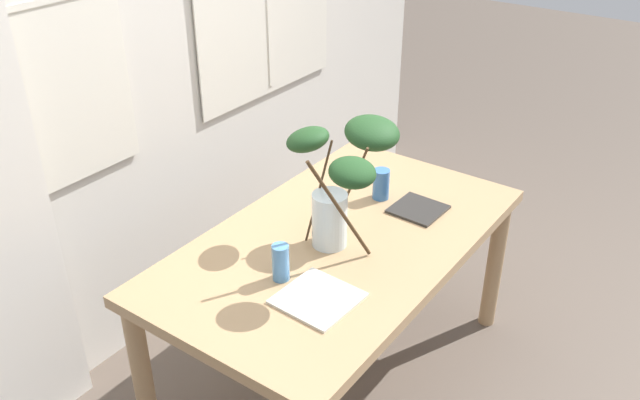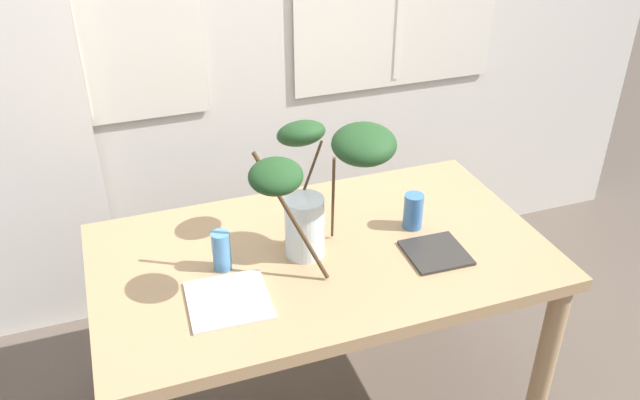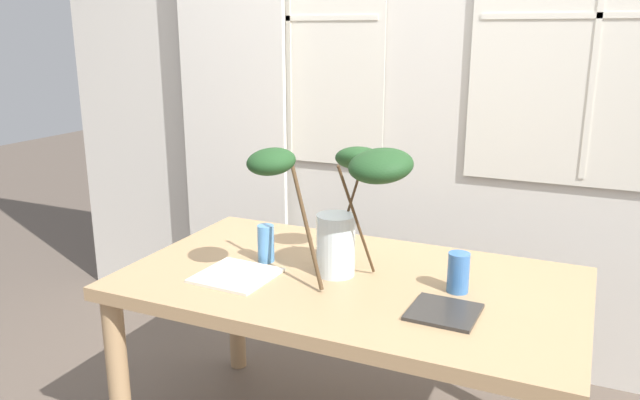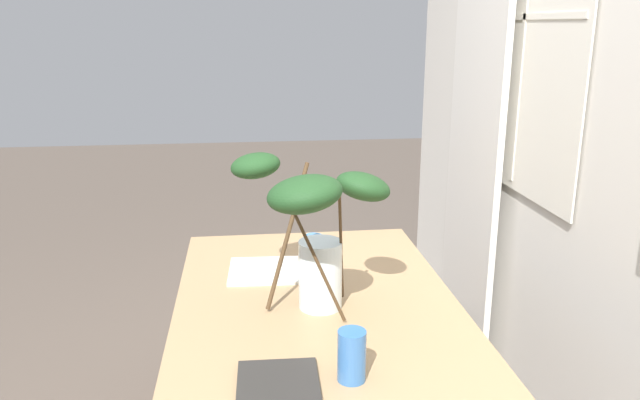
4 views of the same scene
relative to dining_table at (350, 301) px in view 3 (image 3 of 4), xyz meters
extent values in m
cube|color=beige|center=(0.00, 0.98, 0.72)|extent=(4.25, 0.12, 2.73)
cube|color=white|center=(-0.70, 0.91, 0.99)|extent=(0.93, 0.01, 1.34)
cube|color=silver|center=(-0.70, 0.91, 0.99)|extent=(1.00, 0.01, 1.41)
cube|color=silver|center=(-0.70, 0.91, 0.99)|extent=(0.02, 0.01, 1.34)
cube|color=silver|center=(-0.70, 0.91, 0.99)|extent=(0.93, 0.01, 0.02)
cube|color=white|center=(0.70, 0.91, 0.99)|extent=(0.93, 0.01, 1.34)
cube|color=silver|center=(0.70, 0.91, 0.99)|extent=(1.00, 0.01, 1.41)
cube|color=silver|center=(0.70, 0.91, 0.99)|extent=(0.02, 0.01, 1.34)
cube|color=silver|center=(0.70, 0.91, 0.99)|extent=(0.93, 0.01, 0.02)
cube|color=silver|center=(-1.00, 0.85, 0.52)|extent=(0.61, 0.03, 2.32)
cube|color=tan|center=(0.00, 0.00, 0.07)|extent=(1.59, 0.92, 0.05)
cylinder|color=tan|center=(-0.74, -0.40, -0.30)|extent=(0.08, 0.08, 0.69)
cylinder|color=tan|center=(-0.74, 0.40, -0.30)|extent=(0.08, 0.08, 0.69)
cylinder|color=tan|center=(0.74, 0.40, -0.30)|extent=(0.08, 0.08, 0.69)
cylinder|color=silver|center=(-0.06, 0.01, 0.20)|extent=(0.14, 0.14, 0.22)
cylinder|color=silver|center=(-0.06, 0.01, 0.13)|extent=(0.12, 0.12, 0.07)
cylinder|color=#47331E|center=(-0.13, -0.09, 0.31)|extent=(0.21, 0.17, 0.43)
ellipsoid|color=#1E421E|center=(-0.21, -0.19, 0.53)|extent=(0.23, 0.23, 0.11)
cylinder|color=#47331E|center=(-0.04, 0.07, 0.30)|extent=(0.14, 0.04, 0.40)
ellipsoid|color=#1E421E|center=(-0.03, 0.13, 0.50)|extent=(0.21, 0.22, 0.14)
cylinder|color=#47331E|center=(0.03, -0.03, 0.31)|extent=(0.08, 0.19, 0.42)
ellipsoid|color=#1E421E|center=(0.12, -0.06, 0.52)|extent=(0.27, 0.28, 0.13)
cylinder|color=#4C84BC|center=(-0.35, 0.02, 0.16)|extent=(0.06, 0.06, 0.14)
cylinder|color=#386BAD|center=(0.37, 0.03, 0.16)|extent=(0.07, 0.07, 0.14)
cube|color=silver|center=(-0.37, -0.16, 0.10)|extent=(0.27, 0.27, 0.01)
cube|color=#2D2B28|center=(0.37, -0.15, 0.10)|extent=(0.21, 0.21, 0.01)
camera|label=1|loc=(-1.90, -1.26, 1.57)|focal=38.18mm
camera|label=2|loc=(-0.65, -1.79, 1.44)|focal=36.99mm
camera|label=3|loc=(0.75, -1.91, 0.93)|focal=34.88mm
camera|label=4|loc=(1.75, -0.22, 0.96)|focal=34.78mm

